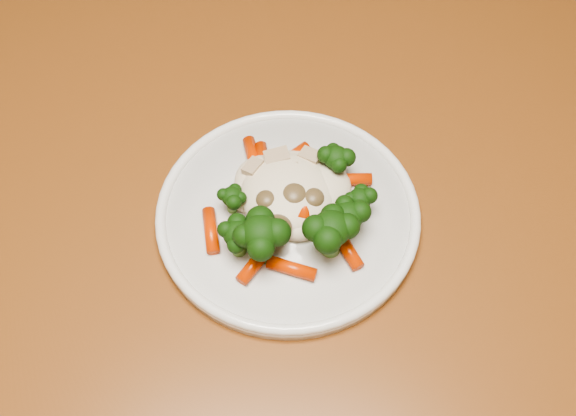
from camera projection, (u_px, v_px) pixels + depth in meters
The scene contains 3 objects.
dining_table at pixel (249, 310), 0.73m from camera, with size 1.42×1.11×0.75m.
plate at pixel (288, 216), 0.67m from camera, with size 0.24×0.24×0.01m, color white.
meal at pixel (295, 208), 0.65m from camera, with size 0.16×0.16×0.05m.
Camera 1 is at (0.05, -0.65, 1.32)m, focal length 45.00 mm.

